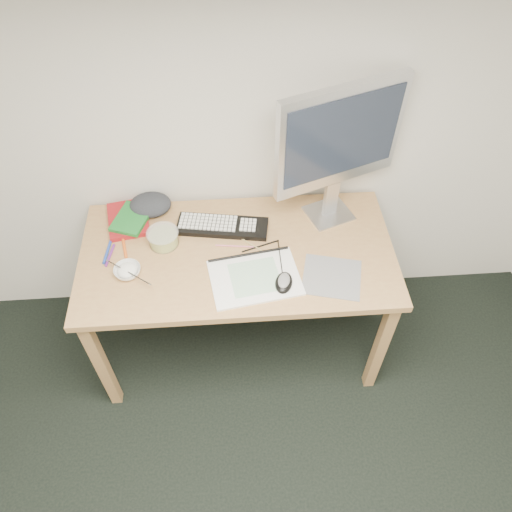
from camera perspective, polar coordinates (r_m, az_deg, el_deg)
The scene contains 18 objects.
desk at distance 2.28m, azimuth -2.09°, elevation -0.90°, with size 1.40×0.70×0.75m.
mousepad at distance 2.15m, azimuth 8.66°, elevation -2.37°, with size 0.24×0.22×0.00m, color slate.
sketchpad at distance 2.12m, azimuth -0.13°, elevation -2.50°, with size 0.37×0.27×0.01m, color white.
keyboard at distance 2.31m, azimuth -3.86°, elevation 3.40°, with size 0.42×0.13×0.02m, color black.
monitor at distance 2.14m, azimuth 9.54°, elevation 12.85°, with size 0.56×0.24×0.67m.
mouse at distance 2.08m, azimuth 3.21°, elevation -2.84°, with size 0.07×0.12×0.04m, color black.
rice_bowl at distance 2.19m, azimuth -14.47°, elevation -1.69°, with size 0.11×0.11×0.04m, color silver.
chopsticks at distance 2.16m, azimuth -14.37°, elevation -1.80°, with size 0.02×0.02×0.24m, color #B2B2B5.
fruit_tub at distance 2.27m, azimuth -10.55°, elevation 2.04°, with size 0.14×0.14×0.07m, color gold.
book_red at distance 2.42m, azimuth -14.40°, elevation 4.09°, with size 0.18×0.24×0.02m, color maroon.
book_green at distance 2.39m, azimuth -14.00°, elevation 4.19°, with size 0.14×0.20×0.02m, color #1B6C28.
cloth_lump at distance 2.43m, azimuth -11.98°, elevation 5.75°, with size 0.16×0.14×0.07m, color #25272C.
pencil_pink at distance 2.24m, azimuth -2.48°, elevation 1.14°, with size 0.01×0.01×0.17m, color #D66B89.
pencil_tan at distance 2.24m, azimuth -0.38°, elevation 1.21°, with size 0.01×0.01×0.19m, color tan.
pencil_black at distance 2.24m, azimuth 0.51°, elevation 1.15°, with size 0.01×0.01×0.18m, color black.
marker_blue at distance 2.31m, azimuth -16.63°, elevation 0.47°, with size 0.01×0.01×0.14m, color #1E3FA7.
marker_orange at distance 2.30m, azimuth -14.81°, elevation 0.96°, with size 0.01×0.01×0.14m, color orange.
marker_purple at distance 2.29m, azimuth -16.34°, elevation 0.08°, with size 0.01×0.01×0.13m, color #682485.
Camera 1 is at (0.07, -0.03, 2.42)m, focal length 35.00 mm.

